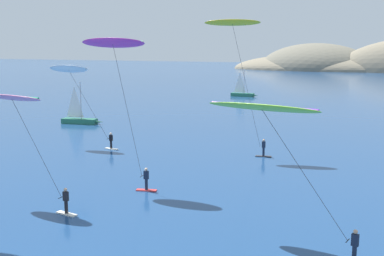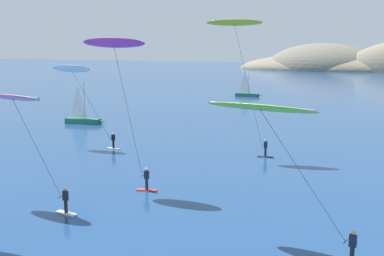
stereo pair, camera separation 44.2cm
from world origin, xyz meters
name	(u,v)px [view 1 (the left image)]	position (x,y,z in m)	size (l,w,h in m)	color
headland_island	(366,71)	(-4.63, 213.27, 0.00)	(126.00, 39.22, 29.29)	#6B6656
sailboat_near	(81,119)	(-29.34, 48.79, 0.64)	(5.97, 2.23, 5.70)	#23664C
sailboat_far	(244,93)	(-20.13, 91.97, 0.64)	(5.90, 1.51, 5.70)	#23664C
kitesurfer_lime	(268,117)	(3.94, 20.01, 6.78)	(9.06, 2.52, 7.56)	silver
kitesurfer_magenta	(115,54)	(-8.64, 25.36, 9.85)	(5.77, 1.77, 11.03)	red
kitesurfer_pink	(17,107)	(-12.29, 19.34, 6.53)	(7.43, 1.64, 7.44)	silver
kitesurfer_yellow	(235,34)	(-4.31, 38.96, 11.45)	(6.55, 2.21, 12.87)	#2D2D33
kitesurfer_white	(72,76)	(-20.81, 36.19, 7.38)	(7.65, 1.64, 8.57)	silver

